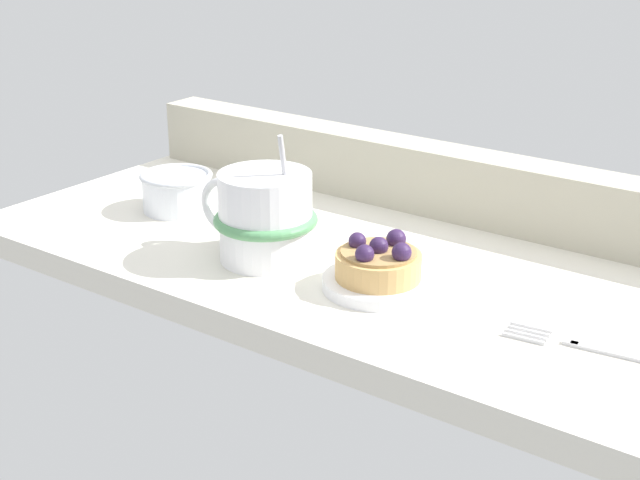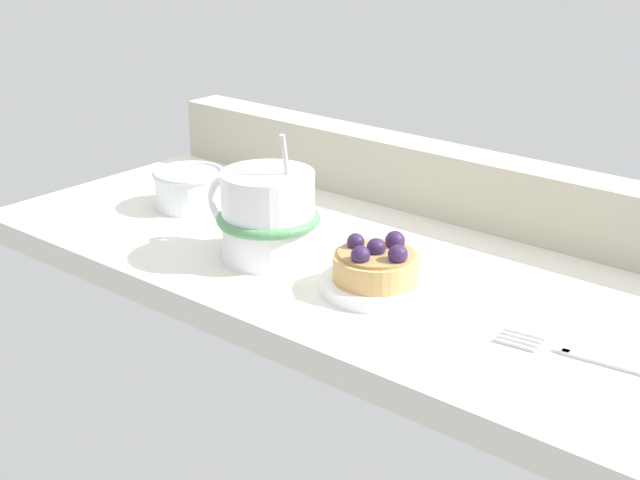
{
  "view_description": "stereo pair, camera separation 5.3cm",
  "coord_description": "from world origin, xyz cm",
  "px_view_note": "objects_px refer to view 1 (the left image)",
  "views": [
    {
      "loc": [
        43.05,
        -69.24,
        34.19
      ],
      "look_at": [
        -2.96,
        -6.13,
        3.31
      ],
      "focal_mm": 51.4,
      "sensor_mm": 36.0,
      "label": 1
    },
    {
      "loc": [
        47.22,
        -65.98,
        34.19
      ],
      "look_at": [
        -2.96,
        -6.13,
        3.31
      ],
      "focal_mm": 51.4,
      "sensor_mm": 36.0,
      "label": 2
    }
  ],
  "objects_px": {
    "dessert_plate": "(378,283)",
    "dessert_fork": "(610,350)",
    "raspberry_tart": "(379,262)",
    "coffee_mug": "(264,217)",
    "sugar_bowl": "(177,190)"
  },
  "relations": [
    {
      "from": "dessert_plate",
      "to": "dessert_fork",
      "type": "height_order",
      "value": "dessert_plate"
    },
    {
      "from": "dessert_plate",
      "to": "coffee_mug",
      "type": "height_order",
      "value": "coffee_mug"
    },
    {
      "from": "raspberry_tart",
      "to": "coffee_mug",
      "type": "distance_m",
      "value": 0.13
    },
    {
      "from": "raspberry_tart",
      "to": "dessert_fork",
      "type": "relative_size",
      "value": 0.45
    },
    {
      "from": "dessert_plate",
      "to": "dessert_fork",
      "type": "xyz_separation_m",
      "value": [
        0.21,
        0.0,
        -0.0
      ]
    },
    {
      "from": "dessert_plate",
      "to": "coffee_mug",
      "type": "bearing_deg",
      "value": -177.49
    },
    {
      "from": "dessert_plate",
      "to": "raspberry_tart",
      "type": "xyz_separation_m",
      "value": [
        0.0,
        0.0,
        0.02
      ]
    },
    {
      "from": "raspberry_tart",
      "to": "sugar_bowl",
      "type": "relative_size",
      "value": 0.96
    },
    {
      "from": "dessert_fork",
      "to": "sugar_bowl",
      "type": "xyz_separation_m",
      "value": [
        -0.5,
        0.04,
        0.02
      ]
    },
    {
      "from": "coffee_mug",
      "to": "sugar_bowl",
      "type": "distance_m",
      "value": 0.18
    },
    {
      "from": "dessert_plate",
      "to": "sugar_bowl",
      "type": "bearing_deg",
      "value": 171.08
    },
    {
      "from": "coffee_mug",
      "to": "dessert_fork",
      "type": "xyz_separation_m",
      "value": [
        0.34,
        0.01,
        -0.04
      ]
    },
    {
      "from": "dessert_plate",
      "to": "coffee_mug",
      "type": "xyz_separation_m",
      "value": [
        -0.13,
        -0.01,
        0.04
      ]
    },
    {
      "from": "dessert_plate",
      "to": "dessert_fork",
      "type": "distance_m",
      "value": 0.21
    },
    {
      "from": "raspberry_tart",
      "to": "sugar_bowl",
      "type": "height_order",
      "value": "raspberry_tart"
    }
  ]
}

